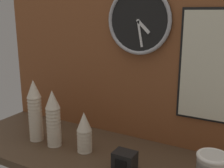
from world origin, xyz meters
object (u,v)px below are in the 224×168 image
Objects in this scene: cup_stack_center_left at (53,118)px; cup_stack_center at (84,132)px; napkin_dispenser at (125,161)px; cup_stack_left at (35,110)px; wall_clock at (139,21)px.

cup_stack_center is at bearing 7.09° from cup_stack_center_left.
cup_stack_center is 2.12× the size of napkin_dispenser.
cup_stack_center is (30.99, 1.80, -6.57)cm from cup_stack_left.
cup_stack_center is 62.34cm from wall_clock.
cup_stack_center is 27.53cm from napkin_dispenser.
wall_clock reaches higher than cup_stack_center_left.
wall_clock is at bearing 29.71° from cup_stack_left.
cup_stack_left reaches higher than cup_stack_center.
cup_stack_left is 0.99× the size of wall_clock.
cup_stack_center_left is 0.88× the size of wall_clock.
cup_stack_left is 3.44× the size of napkin_dispenser.
wall_clock is (48.16, 27.48, 47.58)cm from cup_stack_left.
cup_stack_center is (17.93, 2.23, -4.69)cm from cup_stack_center_left.
napkin_dispenser is at bearing -5.79° from cup_stack_center_left.
wall_clock is 68.84cm from napkin_dispenser.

